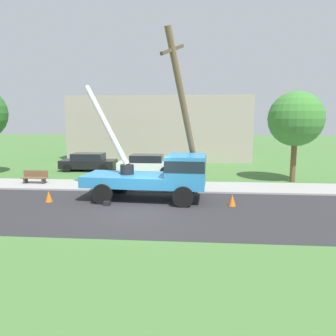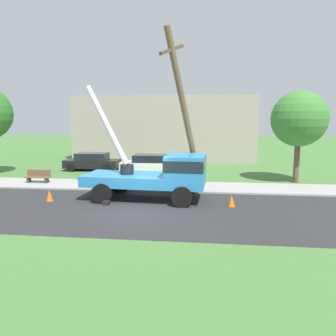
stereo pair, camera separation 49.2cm
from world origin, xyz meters
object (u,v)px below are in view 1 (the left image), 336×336
Objects in this scene: parked_sedan_black at (89,162)px; roadside_tree_near at (296,119)px; traffic_cone_curbside at (185,189)px; traffic_cone_ahead at (232,200)px; leaning_utility_pole at (185,115)px; traffic_cone_behind at (49,196)px; park_bench at (35,178)px; parked_sedan_white at (147,164)px; utility_truck at (161,173)px.

parked_sedan_black is 15.83m from roadside_tree_near.
parked_sedan_black is (-8.02, 7.45, 0.43)m from traffic_cone_curbside.
leaning_utility_pole is at bearing 143.53° from traffic_cone_ahead.
parked_sedan_black is at bearing 137.10° from traffic_cone_curbside.
traffic_cone_curbside is (6.77, 2.40, 0.00)m from traffic_cone_behind.
traffic_cone_ahead is 0.35× the size of park_bench.
parked_sedan_white is (-3.15, 7.35, -3.65)m from leaning_utility_pole.
roadside_tree_near is (4.69, 6.40, 3.85)m from traffic_cone_ahead.
traffic_cone_behind is 7.18m from traffic_cone_curbside.
utility_truck is 10.25m from roadside_tree_near.
traffic_cone_ahead is 1.00× the size of traffic_cone_behind.
traffic_cone_ahead is at bearing -43.59° from parked_sedan_black.
park_bench reaches higher than traffic_cone_behind.
park_bench is 0.27× the size of roadside_tree_near.
traffic_cone_curbside is 10.95m from parked_sedan_black.
leaning_utility_pole is 15.24× the size of traffic_cone_ahead.
traffic_cone_ahead is 1.00× the size of traffic_cone_curbside.
utility_truck is at bearing -20.72° from park_bench.
parked_sedan_black reaches higher than traffic_cone_ahead.
utility_truck is 4.22× the size of park_bench.
traffic_cone_ahead is at bearing -18.85° from park_bench.
traffic_cone_ahead is 8.82m from roadside_tree_near.
parked_sedan_black is 6.01m from park_bench.
traffic_cone_ahead is 0.13× the size of parked_sedan_black.
park_bench reaches higher than traffic_cone_ahead.
roadside_tree_near is at bearing 29.41° from traffic_cone_curbside.
traffic_cone_ahead and traffic_cone_behind have the same top height.
parked_sedan_white is at bearing 165.23° from roadside_tree_near.
utility_truck reaches higher than parked_sedan_black.
traffic_cone_curbside is 0.35× the size of park_bench.
leaning_utility_pole is at bearing 14.07° from traffic_cone_behind.
traffic_cone_behind is 0.13× the size of parked_sedan_black.
traffic_cone_curbside is (1.17, 1.53, -1.13)m from utility_truck.
roadside_tree_near is at bearing -14.77° from parked_sedan_white.
parked_sedan_black is at bearing 170.76° from parked_sedan_white.
traffic_cone_behind is at bearing 179.85° from traffic_cone_ahead.
traffic_cone_ahead is at bearing -14.22° from utility_truck.
utility_truck is 9.03m from park_bench.
leaning_utility_pole is at bearing -66.82° from parked_sedan_white.
roadside_tree_near is (7.03, 4.67, -0.23)m from leaning_utility_pole.
traffic_cone_curbside is 0.09× the size of roadside_tree_near.
parked_sedan_black is at bearing 75.05° from park_bench.
utility_truck is 12.05× the size of traffic_cone_curbside.
traffic_cone_behind is (-9.13, 0.02, 0.00)m from traffic_cone_ahead.
parked_sedan_black is at bearing 134.60° from leaning_utility_pole.
roadside_tree_near is (10.18, -2.68, 3.42)m from parked_sedan_white.
park_bench is (-11.92, 4.07, 0.18)m from traffic_cone_ahead.
traffic_cone_behind is 9.77m from parked_sedan_white.
parked_sedan_white is (3.64, 9.06, 0.43)m from traffic_cone_behind.
parked_sedan_black is 1.00× the size of parked_sedan_white.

